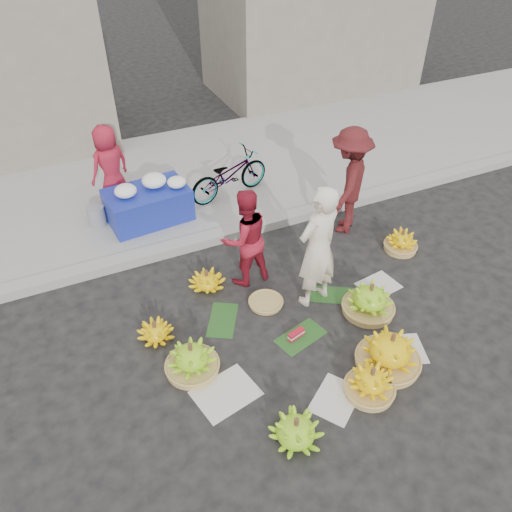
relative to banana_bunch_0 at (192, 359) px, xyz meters
name	(u,v)px	position (x,y,z in m)	size (l,w,h in m)	color
ground	(300,324)	(1.53, 0.11, -0.19)	(80.00, 80.00, 0.00)	black
curb	(235,232)	(1.53, 2.31, -0.11)	(40.00, 0.25, 0.15)	gray
sidewalk	(193,175)	(1.53, 4.41, -0.13)	(40.00, 4.00, 0.12)	gray
newspaper_scatter	(332,368)	(1.53, -0.69, -0.18)	(3.20, 1.80, 0.00)	silver
banana_leaves	(286,316)	(1.43, 0.31, -0.18)	(2.00, 1.00, 0.00)	#1B4918
banana_bunch_0	(192,359)	(0.00, 0.00, 0.00)	(0.64, 0.64, 0.44)	#B08A4A
banana_bunch_1	(296,431)	(0.68, -1.34, -0.03)	(0.61, 0.61, 0.36)	#76C81C
banana_bunch_2	(390,351)	(2.17, -0.91, 0.04)	(0.80, 0.80, 0.51)	#B08A4A
banana_bunch_3	(371,383)	(1.73, -1.16, -0.02)	(0.61, 0.61, 0.41)	#B08A4A
banana_bunch_4	(370,300)	(2.49, -0.05, 0.02)	(0.71, 0.71, 0.47)	#B08A4A
banana_bunch_5	(401,242)	(3.74, 0.88, -0.04)	(0.50, 0.50, 0.37)	#B08A4A
banana_bunch_6	(155,331)	(-0.26, 0.67, -0.07)	(0.50, 0.50, 0.28)	yellow
banana_bunch_7	(207,280)	(0.67, 1.31, -0.06)	(0.59, 0.59, 0.31)	yellow
basket_spare	(266,302)	(1.29, 0.65, -0.16)	(0.46, 0.46, 0.05)	#B08A4A
incense_stack	(296,334)	(1.37, -0.07, -0.13)	(0.24, 0.08, 0.10)	red
vendor_cream	(318,248)	(1.93, 0.47, 0.71)	(0.65, 0.43, 1.79)	white
vendor_red	(245,238)	(1.25, 1.25, 0.55)	(0.72, 0.56, 1.47)	#B51B2F
man_striped	(348,181)	(3.25, 1.77, 0.69)	(1.14, 0.65, 1.76)	maroon
flower_table	(148,203)	(0.38, 3.19, 0.24)	(1.37, 0.93, 0.76)	navy
grey_bucket	(97,216)	(-0.45, 3.40, 0.09)	(0.29, 0.29, 0.32)	gray
flower_vendor	(110,166)	(-0.02, 3.93, 0.64)	(0.69, 0.45, 1.42)	#B51B2F
bicycle	(229,175)	(1.87, 3.34, 0.34)	(1.54, 0.54, 0.81)	gray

